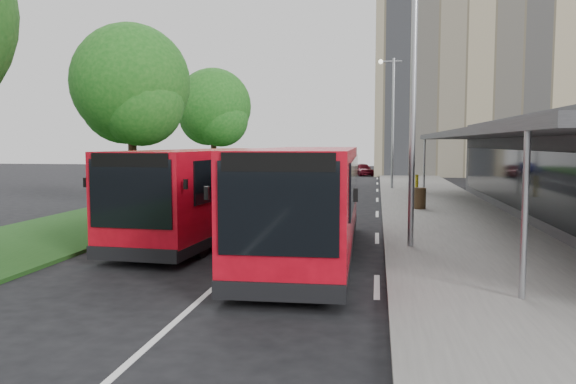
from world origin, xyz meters
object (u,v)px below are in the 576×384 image
(litter_bin, at_px, (420,198))
(bollard, at_px, (417,185))
(tree_far, at_px, (213,111))
(bus_main, at_px, (308,201))
(bus_second, at_px, (208,192))
(lamp_post_near, at_px, (410,77))
(car_near, at_px, (362,169))
(lamp_post_far, at_px, (392,115))
(car_far, at_px, (337,167))
(tree_mid, at_px, (131,91))

(litter_bin, distance_m, bollard, 6.49)
(tree_far, xyz_separation_m, bus_main, (8.51, -20.20, -3.50))
(bus_main, distance_m, bus_second, 4.36)
(tree_far, bearing_deg, litter_bin, -39.64)
(lamp_post_near, distance_m, car_near, 36.35)
(lamp_post_far, xyz_separation_m, car_far, (-4.89, 21.93, -4.18))
(bus_second, xyz_separation_m, litter_bin, (7.10, 7.56, -0.81))
(car_near, bearing_deg, bus_second, -115.67)
(tree_far, relative_size, lamp_post_far, 0.96)
(tree_far, relative_size, bus_main, 0.76)
(tree_far, relative_size, bus_second, 0.77)
(tree_far, bearing_deg, bus_second, -74.09)
(bollard, bearing_deg, car_near, 99.55)
(tree_far, distance_m, bus_main, 22.20)
(tree_far, xyz_separation_m, bollard, (12.42, -3.56, -4.25))
(litter_bin, relative_size, car_far, 0.28)
(tree_mid, distance_m, car_near, 30.69)
(bus_second, distance_m, car_far, 40.51)
(lamp_post_near, distance_m, lamp_post_far, 20.00)
(bus_main, height_order, bus_second, bus_main)
(bus_second, bearing_deg, tree_far, 110.09)
(bollard, bearing_deg, lamp_post_near, -94.75)
(tree_mid, relative_size, bus_second, 0.80)
(car_near, bearing_deg, bollard, -99.61)
(lamp_post_far, height_order, bus_second, lamp_post_far)
(lamp_post_near, bearing_deg, bus_second, 166.62)
(bus_main, xyz_separation_m, car_far, (-2.27, 43.08, -0.92))
(car_far, bearing_deg, car_near, -49.48)
(litter_bin, bearing_deg, lamp_post_near, -96.28)
(car_near, xyz_separation_m, car_far, (-2.71, 5.89, -0.04))
(bus_main, xyz_separation_m, bollard, (3.90, 16.64, -0.75))
(bollard, xyz_separation_m, car_far, (-6.17, 26.44, -0.17))
(tree_far, xyz_separation_m, lamp_post_near, (11.13, -19.05, -0.23))
(bus_main, relative_size, car_near, 2.98)
(lamp_post_far, bearing_deg, tree_mid, -130.68)
(bollard, bearing_deg, car_far, 103.14)
(tree_mid, relative_size, car_far, 2.46)
(bollard, bearing_deg, lamp_post_far, 105.95)
(car_near, bearing_deg, lamp_post_far, -101.46)
(litter_bin, bearing_deg, bus_main, -109.55)
(lamp_post_far, xyz_separation_m, bollard, (1.29, -4.50, -4.01))
(bus_main, height_order, bollard, bus_main)
(bus_second, xyz_separation_m, car_far, (1.23, 40.48, -0.88))
(litter_bin, relative_size, bollard, 0.81)
(lamp_post_near, bearing_deg, bollard, 85.25)
(tree_mid, distance_m, car_far, 35.73)
(bus_main, bearing_deg, bus_second, 142.22)
(tree_mid, height_order, tree_far, tree_mid)
(car_far, bearing_deg, bollard, -61.10)
(bus_main, height_order, car_near, bus_main)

